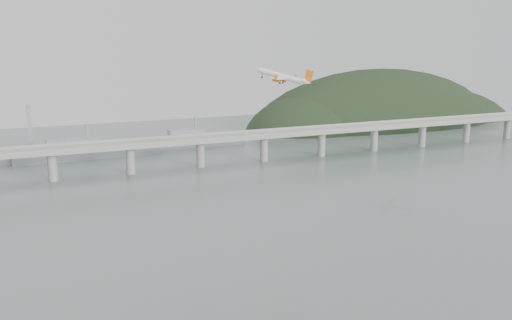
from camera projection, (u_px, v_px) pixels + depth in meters
name	position (u px, v px, depth m)	size (l,w,h in m)	color
ground	(315.00, 282.00, 203.22)	(900.00, 900.00, 0.00)	slate
bridge	(171.00, 145.00, 378.00)	(800.00, 22.00, 23.90)	gray
headland	(388.00, 139.00, 616.01)	(365.00, 155.00, 156.00)	black
airliner	(283.00, 77.00, 287.93)	(26.27, 27.56, 10.22)	white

